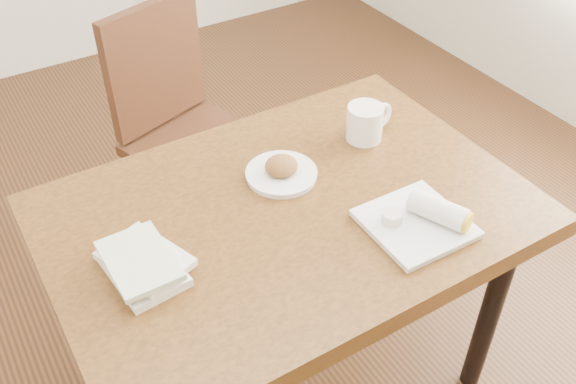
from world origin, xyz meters
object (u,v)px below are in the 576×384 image
chair_far (181,120)px  plate_burrito (423,219)px  plate_scone (281,171)px  coffee_mug (366,122)px  book_stack (143,264)px  table (288,230)px

chair_far → plate_burrito: (0.20, -1.03, 0.23)m
plate_scone → coffee_mug: (0.30, 0.03, 0.04)m
chair_far → book_stack: 0.95m
table → chair_far: size_ratio=1.27×
plate_scone → coffee_mug: bearing=5.9°
table → book_stack: (-0.40, -0.02, 0.11)m
chair_far → book_stack: (-0.44, -0.82, 0.23)m
coffee_mug → table: bearing=-157.5°
book_stack → plate_burrito: bearing=-18.6°
table → book_stack: book_stack is taller
chair_far → book_stack: chair_far is taller
coffee_mug → plate_burrito: (-0.11, -0.38, -0.03)m
coffee_mug → plate_burrito: coffee_mug is taller
chair_far → coffee_mug: bearing=-64.4°
table → coffee_mug: bearing=22.5°
plate_scone → coffee_mug: size_ratio=1.26×
coffee_mug → book_stack: 0.77m
table → book_stack: size_ratio=5.13×
plate_burrito → book_stack: size_ratio=1.01×
coffee_mug → chair_far: bearing=115.6°
plate_burrito → book_stack: (-0.64, 0.21, 0.00)m
table → plate_scone: bearing=66.7°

